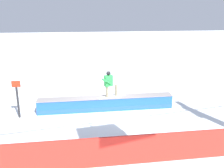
# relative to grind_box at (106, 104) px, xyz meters

# --- Properties ---
(ground_plane) EXTENTS (120.00, 120.00, 0.00)m
(ground_plane) POSITION_rel_grind_box_xyz_m (0.00, 0.00, -0.33)
(ground_plane) COLOR white
(grind_box) EXTENTS (7.11, 0.79, 0.73)m
(grind_box) POSITION_rel_grind_box_xyz_m (0.00, 0.00, 0.00)
(grind_box) COLOR blue
(grind_box) RESTS_ON ground_plane
(snowboarder) EXTENTS (1.57, 0.72, 1.39)m
(snowboarder) POSITION_rel_grind_box_xyz_m (-0.16, 0.04, 1.15)
(snowboarder) COLOR silver
(snowboarder) RESTS_ON grind_box
(safety_fence) EXTENTS (8.51, 0.24, 1.07)m
(safety_fence) POSITION_rel_grind_box_xyz_m (0.00, 4.91, 0.21)
(safety_fence) COLOR red
(safety_fence) RESTS_ON ground_plane
(trail_marker) EXTENTS (0.40, 0.10, 1.87)m
(trail_marker) POSITION_rel_grind_box_xyz_m (4.37, 0.28, 0.67)
(trail_marker) COLOR #262628
(trail_marker) RESTS_ON ground_plane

